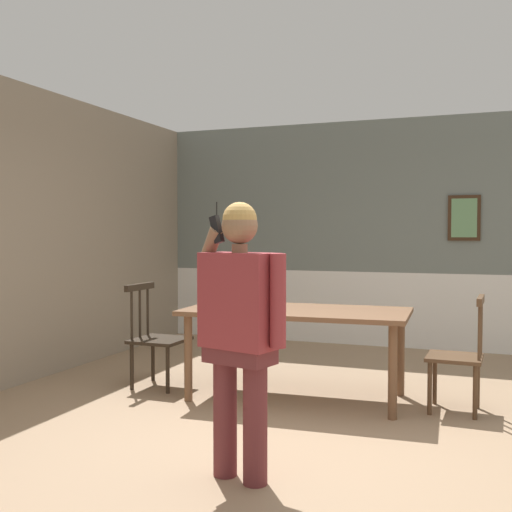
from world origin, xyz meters
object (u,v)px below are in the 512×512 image
object	(u,v)px
chair_near_window	(156,337)
dining_table	(296,319)
chair_by_doorway	(459,355)
person_figure	(241,322)

from	to	relation	value
chair_near_window	dining_table	bearing A→B (deg)	93.36
dining_table	chair_near_window	world-z (taller)	chair_near_window
chair_near_window	chair_by_doorway	size ratio (longest dim) A/B	1.02
dining_table	chair_near_window	distance (m)	1.36
chair_near_window	person_figure	bearing A→B (deg)	42.38
dining_table	person_figure	world-z (taller)	person_figure
dining_table	person_figure	xyz separation A→B (m)	(0.21, -1.81, 0.23)
chair_near_window	person_figure	xyz separation A→B (m)	(1.56, -1.75, 0.46)
dining_table	chair_near_window	bearing A→B (deg)	-177.42
chair_by_doorway	person_figure	distance (m)	2.23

